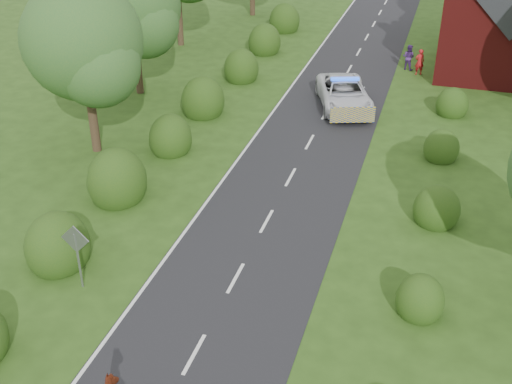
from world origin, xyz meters
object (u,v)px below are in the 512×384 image
(road_sign, at_px, (76,248))
(police_van, at_px, (344,94))
(pedestrian_purple, at_px, (408,57))
(pedestrian_red, at_px, (420,62))

(road_sign, distance_m, police_van, 20.14)
(road_sign, bearing_deg, pedestrian_purple, 72.22)
(pedestrian_purple, bearing_deg, pedestrian_red, 154.10)
(road_sign, xyz_separation_m, pedestrian_red, (9.49, 26.35, -0.81))
(police_van, xyz_separation_m, pedestrian_red, (3.70, 7.07, 0.03))
(road_sign, relative_size, pedestrian_purple, 1.50)
(pedestrian_red, height_order, pedestrian_purple, pedestrian_red)
(road_sign, distance_m, pedestrian_red, 28.01)
(police_van, height_order, pedestrian_red, police_van)
(road_sign, height_order, pedestrian_purple, road_sign)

